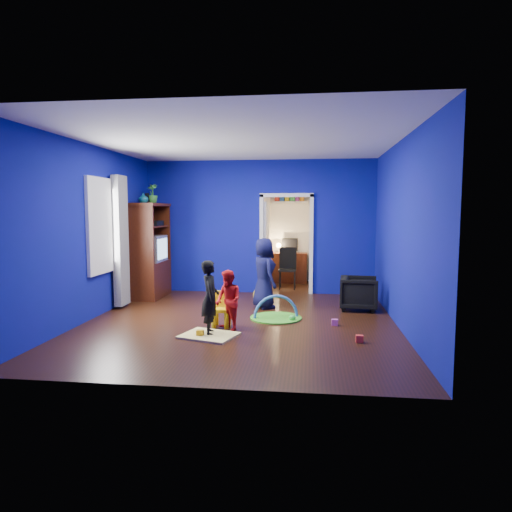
# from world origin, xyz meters

# --- Properties ---
(floor) EXTENTS (5.00, 5.50, 0.01)m
(floor) POSITION_xyz_m (0.00, 0.00, 0.00)
(floor) COLOR black
(floor) RESTS_ON ground
(ceiling) EXTENTS (5.00, 5.50, 0.01)m
(ceiling) POSITION_xyz_m (0.00, 0.00, 2.90)
(ceiling) COLOR white
(ceiling) RESTS_ON wall_back
(wall_back) EXTENTS (5.00, 0.02, 2.90)m
(wall_back) POSITION_xyz_m (0.00, 2.75, 1.45)
(wall_back) COLOR navy
(wall_back) RESTS_ON floor
(wall_front) EXTENTS (5.00, 0.02, 2.90)m
(wall_front) POSITION_xyz_m (0.00, -2.75, 1.45)
(wall_front) COLOR navy
(wall_front) RESTS_ON floor
(wall_left) EXTENTS (0.02, 5.50, 2.90)m
(wall_left) POSITION_xyz_m (-2.50, 0.00, 1.45)
(wall_left) COLOR navy
(wall_left) RESTS_ON floor
(wall_right) EXTENTS (0.02, 5.50, 2.90)m
(wall_right) POSITION_xyz_m (2.50, 0.00, 1.45)
(wall_right) COLOR navy
(wall_right) RESTS_ON floor
(alcove) EXTENTS (1.00, 1.75, 2.50)m
(alcove) POSITION_xyz_m (0.60, 3.62, 1.25)
(alcove) COLOR silver
(alcove) RESTS_ON floor
(armchair) EXTENTS (0.72, 0.71, 0.61)m
(armchair) POSITION_xyz_m (2.01, 1.22, 0.31)
(armchair) COLOR black
(armchair) RESTS_ON floor
(child_black) EXTENTS (0.35, 0.45, 1.10)m
(child_black) POSITION_xyz_m (-0.31, -0.76, 0.55)
(child_black) COLOR black
(child_black) RESTS_ON floor
(child_navy) EXTENTS (0.68, 0.76, 1.31)m
(child_navy) POSITION_xyz_m (0.27, 1.18, 0.65)
(child_navy) COLOR #0E1536
(child_navy) RESTS_ON floor
(toddler_red) EXTENTS (0.55, 0.57, 0.92)m
(toddler_red) POSITION_xyz_m (-0.10, -0.49, 0.46)
(toddler_red) COLOR #AE2012
(toddler_red) RESTS_ON floor
(vase) EXTENTS (0.20, 0.20, 0.20)m
(vase) POSITION_xyz_m (-2.20, 1.67, 2.06)
(vase) COLOR #0C6466
(vase) RESTS_ON tv_armoire
(potted_plant) EXTENTS (0.26, 0.26, 0.41)m
(potted_plant) POSITION_xyz_m (-2.20, 2.19, 2.17)
(potted_plant) COLOR #348A32
(potted_plant) RESTS_ON tv_armoire
(tv_armoire) EXTENTS (0.58, 1.14, 1.96)m
(tv_armoire) POSITION_xyz_m (-2.20, 1.97, 0.98)
(tv_armoire) COLOR #40190A
(tv_armoire) RESTS_ON floor
(crt_tv) EXTENTS (0.46, 0.70, 0.54)m
(crt_tv) POSITION_xyz_m (-2.16, 1.97, 1.02)
(crt_tv) COLOR silver
(crt_tv) RESTS_ON tv_armoire
(yellow_blanket) EXTENTS (0.89, 0.79, 0.03)m
(yellow_blanket) POSITION_xyz_m (-0.31, -0.86, 0.01)
(yellow_blanket) COLOR #F2E07A
(yellow_blanket) RESTS_ON floor
(hopper_ball) EXTENTS (0.37, 0.37, 0.37)m
(hopper_ball) POSITION_xyz_m (0.22, 1.43, 0.19)
(hopper_ball) COLOR yellow
(hopper_ball) RESTS_ON floor
(kid_chair) EXTENTS (0.33, 0.33, 0.50)m
(kid_chair) POSITION_xyz_m (-0.25, -0.29, 0.25)
(kid_chair) COLOR yellow
(kid_chair) RESTS_ON floor
(play_mat) EXTENTS (0.87, 0.87, 0.02)m
(play_mat) POSITION_xyz_m (0.56, 0.35, 0.01)
(play_mat) COLOR #4DA224
(play_mat) RESTS_ON floor
(toy_arch) EXTENTS (0.76, 0.28, 0.78)m
(toy_arch) POSITION_xyz_m (0.56, 0.35, 0.02)
(toy_arch) COLOR #3F8CD8
(toy_arch) RESTS_ON floor
(window_left) EXTENTS (0.03, 0.95, 1.55)m
(window_left) POSITION_xyz_m (-2.48, 0.35, 1.55)
(window_left) COLOR white
(window_left) RESTS_ON wall_left
(curtain) EXTENTS (0.14, 0.42, 2.40)m
(curtain) POSITION_xyz_m (-2.37, 0.90, 1.25)
(curtain) COLOR slate
(curtain) RESTS_ON floor
(doorway) EXTENTS (1.16, 0.10, 2.10)m
(doorway) POSITION_xyz_m (0.60, 2.75, 1.05)
(doorway) COLOR white
(doorway) RESTS_ON floor
(study_desk) EXTENTS (0.88, 0.44, 0.75)m
(study_desk) POSITION_xyz_m (0.60, 4.26, 0.38)
(study_desk) COLOR #3D140A
(study_desk) RESTS_ON floor
(desk_monitor) EXTENTS (0.40, 0.05, 0.32)m
(desk_monitor) POSITION_xyz_m (0.60, 4.38, 0.95)
(desk_monitor) COLOR black
(desk_monitor) RESTS_ON study_desk
(desk_lamp) EXTENTS (0.14, 0.14, 0.14)m
(desk_lamp) POSITION_xyz_m (0.32, 4.32, 0.93)
(desk_lamp) COLOR #FFD88C
(desk_lamp) RESTS_ON study_desk
(folding_chair) EXTENTS (0.40, 0.40, 0.92)m
(folding_chair) POSITION_xyz_m (0.60, 3.30, 0.46)
(folding_chair) COLOR black
(folding_chair) RESTS_ON floor
(book_shelf) EXTENTS (0.88, 0.24, 0.04)m
(book_shelf) POSITION_xyz_m (0.60, 4.37, 2.02)
(book_shelf) COLOR white
(book_shelf) RESTS_ON study_desk
(toy_0) EXTENTS (0.10, 0.08, 0.10)m
(toy_0) POSITION_xyz_m (1.81, -0.90, 0.05)
(toy_0) COLOR #FC392A
(toy_0) RESTS_ON floor
(toy_1) EXTENTS (0.11, 0.11, 0.11)m
(toy_1) POSITION_xyz_m (1.76, 1.24, 0.06)
(toy_1) COLOR #2588D7
(toy_1) RESTS_ON floor
(toy_2) EXTENTS (0.10, 0.08, 0.10)m
(toy_2) POSITION_xyz_m (-0.43, -0.91, 0.05)
(toy_2) COLOR #F2AE0C
(toy_2) RESTS_ON floor
(toy_3) EXTENTS (0.11, 0.11, 0.11)m
(toy_3) POSITION_xyz_m (0.84, 0.20, 0.06)
(toy_3) COLOR green
(toy_3) RESTS_ON floor
(toy_4) EXTENTS (0.10, 0.08, 0.10)m
(toy_4) POSITION_xyz_m (1.52, -0.00, 0.05)
(toy_4) COLOR #CD4DA2
(toy_4) RESTS_ON floor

